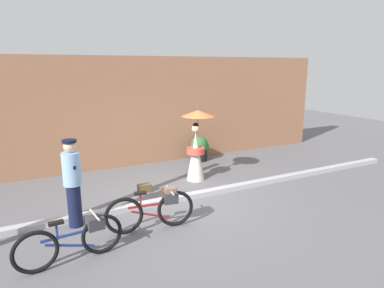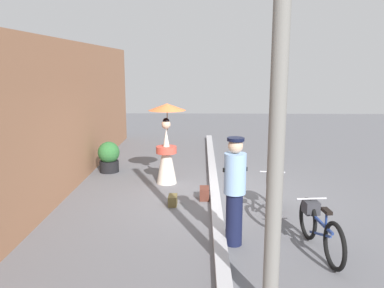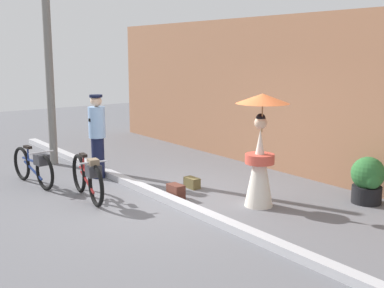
{
  "view_description": "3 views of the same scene",
  "coord_description": "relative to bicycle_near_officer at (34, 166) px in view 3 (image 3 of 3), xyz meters",
  "views": [
    {
      "loc": [
        -3.0,
        -6.57,
        3.04
      ],
      "look_at": [
        0.43,
        0.13,
        1.27
      ],
      "focal_mm": 31.35,
      "sensor_mm": 36.0,
      "label": 1
    },
    {
      "loc": [
        -8.23,
        0.3,
        2.79
      ],
      "look_at": [
        0.1,
        0.49,
        1.14
      ],
      "focal_mm": 37.63,
      "sensor_mm": 36.0,
      "label": 2
    },
    {
      "loc": [
        6.77,
        -4.52,
        2.58
      ],
      "look_at": [
        0.13,
        0.39,
        1.01
      ],
      "focal_mm": 45.91,
      "sensor_mm": 36.0,
      "label": 3
    }
  ],
  "objects": [
    {
      "name": "ground_plane",
      "position": [
        2.47,
        1.48,
        -0.39
      ],
      "size": [
        30.0,
        30.0,
        0.0
      ],
      "primitive_type": "plane",
      "color": "slate"
    },
    {
      "name": "building_wall",
      "position": [
        2.47,
        4.86,
        1.27
      ],
      "size": [
        14.0,
        0.4,
        3.32
      ],
      "primitive_type": "cube",
      "color": "#9E6B4C",
      "rests_on": "ground_plane"
    },
    {
      "name": "sidewalk_curb",
      "position": [
        2.47,
        1.48,
        -0.33
      ],
      "size": [
        14.0,
        0.2,
        0.12
      ],
      "primitive_type": "cube",
      "color": "#B2B2B7",
      "rests_on": "ground_plane"
    },
    {
      "name": "bicycle_near_officer",
      "position": [
        0.0,
        0.0,
        0.0
      ],
      "size": [
        1.69,
        0.48,
        0.75
      ],
      "color": "black",
      "rests_on": "ground_plane"
    },
    {
      "name": "bicycle_far_side",
      "position": [
        1.5,
        0.44,
        0.03
      ],
      "size": [
        1.69,
        0.48,
        0.8
      ],
      "color": "black",
      "rests_on": "ground_plane"
    },
    {
      "name": "person_officer",
      "position": [
        0.19,
        1.26,
        0.53
      ],
      "size": [
        0.34,
        0.38,
        1.71
      ],
      "color": "#141938",
      "rests_on": "ground_plane"
    },
    {
      "name": "person_with_parasol",
      "position": [
        3.53,
        2.6,
        0.61
      ],
      "size": [
        0.88,
        0.88,
        1.9
      ],
      "color": "silver",
      "rests_on": "ground_plane"
    },
    {
      "name": "potted_plant_by_door",
      "position": [
        4.52,
        4.2,
        0.03
      ],
      "size": [
        0.58,
        0.57,
        0.81
      ],
      "color": "black",
      "rests_on": "ground_plane"
    },
    {
      "name": "backpack_on_pavement",
      "position": [
        2.35,
        1.7,
        -0.25
      ],
      "size": [
        0.33,
        0.2,
        0.26
      ],
      "color": "#592D23",
      "rests_on": "ground_plane"
    },
    {
      "name": "backpack_spare",
      "position": [
        1.96,
        2.34,
        -0.28
      ],
      "size": [
        0.33,
        0.17,
        0.2
      ],
      "color": "brown",
      "rests_on": "ground_plane"
    },
    {
      "name": "utility_pole",
      "position": [
        -1.56,
        0.98,
        2.01
      ],
      "size": [
        0.18,
        0.18,
        4.8
      ],
      "primitive_type": "cylinder",
      "color": "slate",
      "rests_on": "ground_plane"
    }
  ]
}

